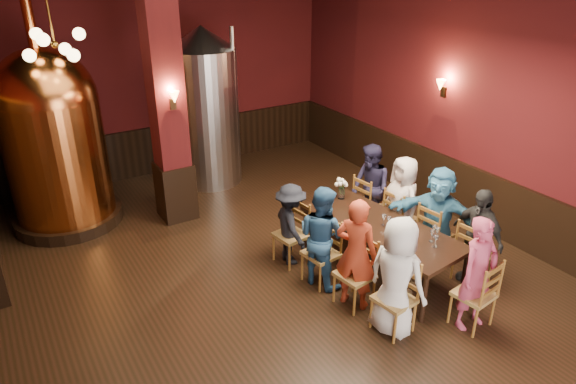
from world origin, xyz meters
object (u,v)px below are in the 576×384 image
person_2 (321,236)px  person_1 (356,254)px  dining_table (381,230)px  steel_vessel (206,107)px  copper_kettle (53,138)px  rose_vase (342,185)px  person_0 (397,277)px

person_2 → person_1: bearing=170.7°
dining_table → steel_vessel: steel_vessel is taller
steel_vessel → dining_table: bearing=-80.4°
copper_kettle → steel_vessel: copper_kettle is taller
copper_kettle → rose_vase: copper_kettle is taller
dining_table → person_0: person_0 is taller
person_0 → person_2: (-0.17, 1.32, -0.04)m
person_1 → person_2: bearing=-21.8°
dining_table → person_0: bearing=-130.4°
steel_vessel → person_2: bearing=-92.0°
person_1 → steel_vessel: (0.06, 4.81, 0.76)m
person_2 → steel_vessel: (0.14, 4.16, 0.80)m
person_1 → rose_vase: size_ratio=4.45×
person_1 → rose_vase: (0.85, 1.45, 0.20)m
person_1 → copper_kettle: bearing=3.2°
copper_kettle → steel_vessel: size_ratio=1.37×
person_0 → rose_vase: size_ratio=4.45×
person_1 → person_0: bearing=158.2°
person_0 → rose_vase: 2.26m
person_1 → person_2: size_ratio=1.05×
dining_table → person_1: person_1 is taller
dining_table → steel_vessel: (-0.74, 4.38, 0.85)m
dining_table → person_1: size_ratio=1.61×
copper_kettle → rose_vase: bearing=-39.4°
person_1 → rose_vase: person_1 is taller
person_0 → copper_kettle: (-2.87, 5.10, 0.76)m
copper_kettle → rose_vase: size_ratio=12.11×
person_2 → copper_kettle: (-2.71, 3.78, 0.80)m
dining_table → rose_vase: (0.05, 1.01, 0.29)m
person_1 → person_2: person_1 is taller
steel_vessel → rose_vase: steel_vessel is taller
person_0 → person_2: size_ratio=1.05×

